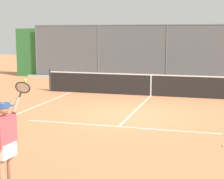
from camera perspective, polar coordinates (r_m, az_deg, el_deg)
ground_plane at (r=12.49m, az=2.90°, el=-4.01°), size 60.00×60.00×0.00m
court_line_markings at (r=10.78m, az=0.73°, el=-6.06°), size 7.64×10.24×0.01m
fence_backdrop at (r=21.69m, az=8.64°, el=5.38°), size 19.26×1.37×3.24m
tennis_net at (r=16.29m, az=6.08°, el=0.73°), size 9.82×0.09×1.07m
tennis_player at (r=6.74m, az=-16.26°, el=-7.51°), size 0.38×1.37×1.87m
tennis_ball_near_net at (r=9.53m, az=16.91°, el=-8.25°), size 0.07×0.07×0.07m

